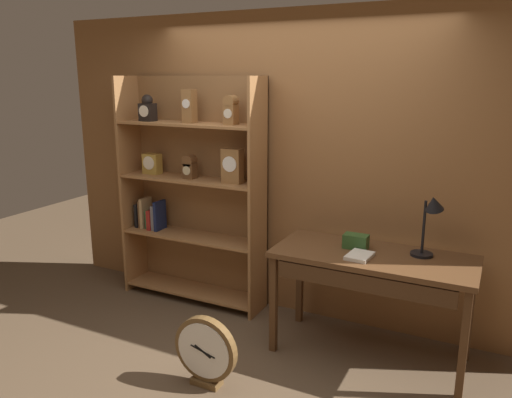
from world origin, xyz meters
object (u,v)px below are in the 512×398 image
(round_clock_large, at_px, (206,351))
(toolbox_small, at_px, (356,241))
(workbench, at_px, (372,267))
(desk_lamp, at_px, (430,217))
(open_repair_manual, at_px, (360,256))
(bookshelf, at_px, (191,190))

(round_clock_large, bearing_deg, toolbox_small, 52.06)
(workbench, height_order, desk_lamp, desk_lamp)
(toolbox_small, height_order, round_clock_large, toolbox_small)
(workbench, height_order, round_clock_large, workbench)
(workbench, xyz_separation_m, round_clock_large, (-0.89, -0.86, -0.46))
(toolbox_small, bearing_deg, open_repair_manual, -66.28)
(workbench, height_order, toolbox_small, toolbox_small)
(open_repair_manual, bearing_deg, desk_lamp, 30.49)
(desk_lamp, xyz_separation_m, open_repair_manual, (-0.43, -0.21, -0.29))
(bookshelf, height_order, toolbox_small, bookshelf)
(open_repair_manual, bearing_deg, workbench, 55.58)
(desk_lamp, height_order, open_repair_manual, desk_lamp)
(toolbox_small, relative_size, round_clock_large, 0.36)
(desk_lamp, bearing_deg, open_repair_manual, -154.47)
(desk_lamp, bearing_deg, workbench, -161.80)
(workbench, distance_m, open_repair_manual, 0.15)
(workbench, height_order, open_repair_manual, open_repair_manual)
(open_repair_manual, bearing_deg, round_clock_large, -132.01)
(open_repair_manual, distance_m, round_clock_large, 1.26)
(bookshelf, distance_m, desk_lamp, 2.13)
(open_repair_manual, relative_size, round_clock_large, 0.44)
(workbench, xyz_separation_m, toolbox_small, (-0.15, 0.10, 0.14))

